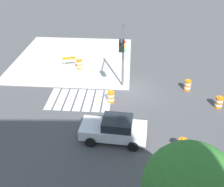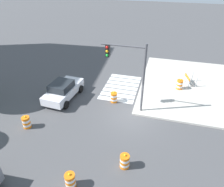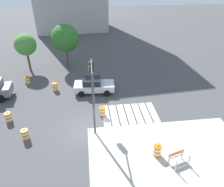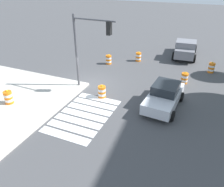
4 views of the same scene
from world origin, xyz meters
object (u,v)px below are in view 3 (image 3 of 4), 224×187
at_px(traffic_barrel_near_corner, 28,80).
at_px(street_tree_streetside_mid, 65,38).
at_px(traffic_barrel_crosswalk_end, 8,117).
at_px(traffic_barrel_median_far, 25,134).
at_px(traffic_barrel_on_sidewalk, 157,150).
at_px(sports_car, 94,85).
at_px(construction_barricade, 178,157).
at_px(street_tree_streetside_near, 25,45).
at_px(traffic_barrel_median_near, 102,112).
at_px(traffic_light_pole, 92,87).
at_px(traffic_barrel_far_curb, 55,87).

distance_m(traffic_barrel_near_corner, street_tree_streetside_mid, 7.09).
xyz_separation_m(traffic_barrel_crosswalk_end, traffic_barrel_median_far, (1.98, -2.50, 0.00)).
relative_size(traffic_barrel_on_sidewalk, street_tree_streetside_mid, 0.18).
xyz_separation_m(sports_car, construction_barricade, (5.28, -10.68, -0.09)).
relative_size(traffic_barrel_median_far, street_tree_streetside_near, 0.21).
xyz_separation_m(traffic_barrel_near_corner, traffic_barrel_median_near, (8.19, -7.23, 0.00)).
xyz_separation_m(sports_car, traffic_barrel_median_near, (0.57, -4.42, -0.36)).
relative_size(construction_barricade, traffic_light_pole, 0.26).
distance_m(traffic_barrel_crosswalk_end, street_tree_streetside_mid, 12.72).
bearing_deg(street_tree_streetside_near, traffic_barrel_crosswalk_end, -88.84).
relative_size(traffic_barrel_crosswalk_end, traffic_light_pole, 0.19).
bearing_deg(sports_car, traffic_light_pole, -92.44).
distance_m(construction_barricade, street_tree_streetside_mid, 19.89).
relative_size(traffic_barrel_far_curb, street_tree_streetside_mid, 0.18).
xyz_separation_m(traffic_barrel_median_near, street_tree_streetside_mid, (-3.72, 11.46, 3.54)).
relative_size(traffic_barrel_far_curb, traffic_light_pole, 0.19).
height_order(sports_car, traffic_barrel_median_far, sports_car).
bearing_deg(traffic_light_pole, traffic_barrel_near_corner, 130.75).
height_order(traffic_barrel_on_sidewalk, construction_barricade, traffic_barrel_on_sidewalk).
relative_size(sports_car, traffic_barrel_median_near, 4.33).
relative_size(traffic_barrel_far_curb, street_tree_streetside_near, 0.21).
height_order(construction_barricade, traffic_light_pole, traffic_light_pole).
relative_size(sports_car, traffic_barrel_median_far, 4.33).
bearing_deg(street_tree_streetside_mid, traffic_barrel_median_near, -71.99).
bearing_deg(street_tree_streetside_mid, traffic_light_pole, -77.19).
distance_m(traffic_barrel_on_sidewalk, street_tree_streetside_mid, 18.68).
bearing_deg(street_tree_streetside_mid, traffic_barrel_on_sidewalk, -66.77).
height_order(sports_car, traffic_barrel_near_corner, sports_car).
xyz_separation_m(sports_car, traffic_barrel_on_sidewalk, (4.10, -9.84, -0.21)).
xyz_separation_m(traffic_barrel_crosswalk_end, traffic_barrel_far_curb, (3.55, 5.08, 0.00)).
xyz_separation_m(sports_car, traffic_light_pole, (-0.24, -5.74, 3.10)).
xyz_separation_m(traffic_barrel_far_curb, traffic_barrel_on_sidewalk, (8.37, -10.68, 0.15)).
xyz_separation_m(traffic_barrel_near_corner, street_tree_streetside_near, (-0.43, 3.72, 3.02)).
distance_m(traffic_light_pole, street_tree_streetside_mid, 13.10).
bearing_deg(traffic_barrel_on_sidewalk, sports_car, 112.60).
relative_size(traffic_barrel_near_corner, traffic_barrel_median_near, 1.00).
xyz_separation_m(traffic_barrel_near_corner, construction_barricade, (12.89, -13.50, 0.27)).
bearing_deg(traffic_barrel_far_curb, street_tree_streetside_mid, 79.73).
bearing_deg(construction_barricade, traffic_barrel_on_sidewalk, 144.65).
bearing_deg(traffic_barrel_crosswalk_end, traffic_barrel_median_near, -1.16).
distance_m(traffic_barrel_on_sidewalk, street_tree_streetside_near, 20.59).
bearing_deg(traffic_barrel_far_curb, traffic_light_pole, -58.48).
bearing_deg(construction_barricade, traffic_barrel_median_far, 160.53).
height_order(traffic_barrel_crosswalk_end, construction_barricade, construction_barricade).
relative_size(traffic_barrel_far_curb, construction_barricade, 0.73).
distance_m(traffic_barrel_crosswalk_end, traffic_barrel_median_far, 3.19).
bearing_deg(traffic_barrel_median_far, traffic_barrel_crosswalk_end, 128.41).
distance_m(traffic_barrel_near_corner, construction_barricade, 18.66).
xyz_separation_m(traffic_barrel_crosswalk_end, street_tree_streetside_near, (-0.22, 10.79, 3.02)).
bearing_deg(traffic_barrel_crosswalk_end, traffic_light_pole, -11.10).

